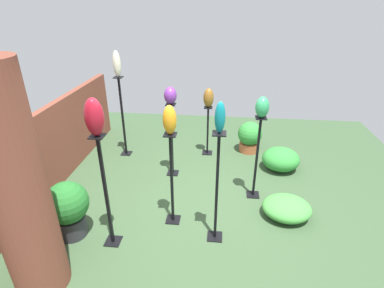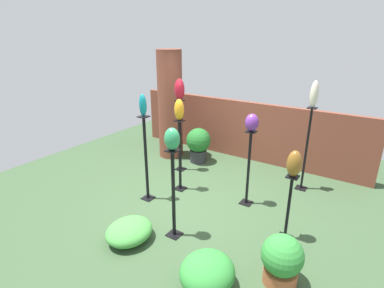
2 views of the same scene
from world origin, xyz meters
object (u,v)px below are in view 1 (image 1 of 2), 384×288
object	(u,v)px
pedestal_bronze	(208,133)
art_vase_teal	(220,117)
art_vase_violet	(170,95)
pedestal_violet	(172,143)
pedestal_jade	(256,162)
art_vase_jade	(262,107)
brick_pillar	(17,191)
art_vase_ruby	(94,117)
pedestal_amber	(172,183)
pedestal_ivory	(123,120)
pedestal_teal	(217,193)
potted_plant_mid_left	(250,136)
art_vase_ivory	(117,64)
pedestal_ruby	(107,197)
art_vase_amber	(170,120)
potted_plant_back_center	(68,207)
art_vase_bronze	(209,98)

from	to	relation	value
pedestal_bronze	art_vase_teal	bearing A→B (deg)	-174.05
art_vase_violet	pedestal_violet	bearing A→B (deg)	90.00
pedestal_jade	art_vase_teal	distance (m)	1.61
art_vase_jade	art_vase_teal	bearing A→B (deg)	150.46
pedestal_violet	brick_pillar	bearing A→B (deg)	156.61
art_vase_jade	art_vase_violet	bearing A→B (deg)	69.59
brick_pillar	art_vase_ruby	xyz separation A→B (m)	(0.68, -0.56, 0.51)
pedestal_amber	pedestal_jade	xyz separation A→B (m)	(0.75, -1.20, -0.01)
pedestal_ivory	art_vase_jade	size ratio (longest dim) A/B	5.22
pedestal_teal	pedestal_bronze	size ratio (longest dim) A/B	1.53
art_vase_ruby	potted_plant_mid_left	bearing A→B (deg)	-34.31
brick_pillar	art_vase_ruby	bearing A→B (deg)	-39.41
art_vase_ivory	pedestal_amber	bearing A→B (deg)	-146.16
pedestal_ruby	potted_plant_mid_left	distance (m)	3.47
pedestal_violet	art_vase_amber	bearing A→B (deg)	-170.38
brick_pillar	pedestal_amber	world-z (taller)	brick_pillar
art_vase_ruby	potted_plant_mid_left	xyz separation A→B (m)	(2.85, -1.94, -1.42)
brick_pillar	pedestal_violet	xyz separation A→B (m)	(2.47, -1.07, -0.63)
pedestal_ruby	pedestal_bronze	size ratio (longest dim) A/B	1.54
pedestal_violet	art_vase_violet	world-z (taller)	art_vase_violet
pedestal_amber	pedestal_ruby	size ratio (longest dim) A/B	0.89
art_vase_ruby	potted_plant_back_center	bearing A→B (deg)	81.82
pedestal_jade	potted_plant_mid_left	distance (m)	1.62
pedestal_ivory	art_vase_teal	xyz separation A→B (m)	(-2.22, -1.91, 0.98)
pedestal_amber	art_vase_ivory	xyz separation A→B (m)	(1.94, 1.30, 1.20)
art_vase_ivory	potted_plant_mid_left	bearing A→B (deg)	-80.95
art_vase_violet	pedestal_jade	bearing A→B (deg)	-110.41
pedestal_amber	pedestal_jade	bearing A→B (deg)	-58.01
potted_plant_mid_left	potted_plant_back_center	size ratio (longest dim) A/B	0.80
potted_plant_back_center	pedestal_ivory	bearing A→B (deg)	-0.26
pedestal_bronze	art_vase_bronze	xyz separation A→B (m)	(-0.00, 0.00, 0.73)
pedestal_amber	pedestal_jade	size ratio (longest dim) A/B	1.01
art_vase_teal	art_vase_ivory	bearing A→B (deg)	40.80
pedestal_ivory	art_vase_ivory	size ratio (longest dim) A/B	3.37
pedestal_amber	art_vase_bronze	bearing A→B (deg)	-9.61
pedestal_violet	potted_plant_mid_left	size ratio (longest dim) A/B	2.07
art_vase_ivory	art_vase_violet	world-z (taller)	art_vase_ivory
pedestal_ruby	art_vase_teal	distance (m)	1.69
art_vase_jade	potted_plant_mid_left	world-z (taller)	art_vase_jade
pedestal_jade	pedestal_violet	distance (m)	1.51
pedestal_teal	art_vase_violet	distance (m)	1.92
potted_plant_back_center	pedestal_jade	bearing A→B (deg)	-64.96
pedestal_ruby	art_vase_violet	distance (m)	2.00
pedestal_jade	art_vase_teal	size ratio (longest dim) A/B	3.69
brick_pillar	pedestal_ruby	distance (m)	1.03
pedestal_jade	pedestal_violet	size ratio (longest dim) A/B	1.02
pedestal_bronze	potted_plant_back_center	world-z (taller)	pedestal_bronze
pedestal_ivory	art_vase_ruby	distance (m)	2.71
pedestal_ivory	art_vase_jade	distance (m)	2.87
art_vase_ivory	pedestal_ruby	bearing A→B (deg)	-166.67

